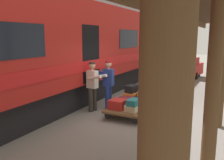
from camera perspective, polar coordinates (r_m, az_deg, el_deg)
ground_plane at (r=8.08m, az=7.42°, el=-8.21°), size 60.00×60.00×0.00m
platform_canopy at (r=7.29m, az=25.16°, el=14.97°), size 3.20×19.46×3.56m
train_car at (r=9.41m, az=-12.79°, el=7.03°), size 3.03×19.51×4.00m
luggage_cart at (r=8.08m, az=4.79°, el=-6.26°), size 1.18×2.07×0.30m
suitcase_orange_carryall at (r=8.64m, az=4.61°, el=-3.87°), size 0.53×0.65×0.29m
suitcase_navy_fabric at (r=7.94m, az=6.59°, el=-5.34°), size 0.40×0.61×0.25m
suitcase_olive_duffel at (r=8.47m, az=7.94°, el=-4.53°), size 0.48×0.57×0.20m
suitcase_maroon_trunk at (r=8.13m, az=3.07°, el=-4.96°), size 0.51×0.63×0.23m
suitcase_cream_canvas at (r=7.44m, az=5.04°, el=-6.59°), size 0.44×0.52×0.19m
suitcase_red_plastic at (r=7.63m, az=1.33°, el=-5.77°), size 0.49×0.48×0.29m
suitcase_black_hardshell at (r=8.60m, az=4.75°, el=-2.05°), size 0.39×0.55×0.26m
suitcase_tan_vintage at (r=8.38m, az=8.10°, el=-3.16°), size 0.44×0.58×0.23m
suitcase_teal_softside at (r=7.34m, az=5.17°, el=-5.28°), size 0.33×0.48×0.18m
porter_in_overalls at (r=8.57m, az=-0.98°, el=-0.66°), size 0.68×0.45×1.70m
porter_by_door at (r=8.21m, az=-4.58°, el=-1.18°), size 0.70×0.48×1.70m
baggage_tug at (r=15.97m, az=18.21°, el=2.81°), size 1.35×1.85×1.30m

